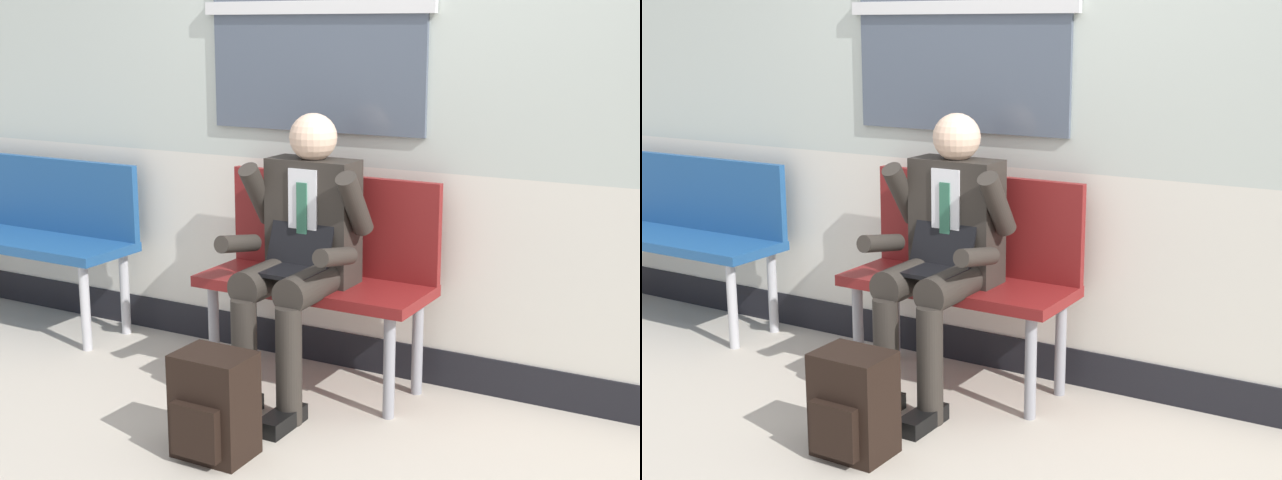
# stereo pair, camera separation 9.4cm
# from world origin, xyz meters

# --- Properties ---
(ground_plane) EXTENTS (18.00, 18.00, 0.00)m
(ground_plane) POSITION_xyz_m (0.00, 0.00, 0.00)
(ground_plane) COLOR #B2A899
(station_wall) EXTENTS (6.93, 0.17, 3.10)m
(station_wall) POSITION_xyz_m (-0.00, 0.75, 1.54)
(station_wall) COLOR beige
(station_wall) RESTS_ON ground
(bench_with_person) EXTENTS (1.06, 0.42, 0.96)m
(bench_with_person) POSITION_xyz_m (-0.29, 0.48, 0.56)
(bench_with_person) COLOR maroon
(bench_with_person) RESTS_ON ground
(bench_empty) EXTENTS (1.33, 0.42, 0.92)m
(bench_empty) POSITION_xyz_m (-2.12, 0.47, 0.55)
(bench_empty) COLOR navy
(bench_empty) RESTS_ON ground
(person_seated) EXTENTS (0.57, 0.70, 1.26)m
(person_seated) POSITION_xyz_m (-0.29, 0.27, 0.67)
(person_seated) COLOR #2D2823
(person_seated) RESTS_ON ground
(backpack) EXTENTS (0.29, 0.25, 0.41)m
(backpack) POSITION_xyz_m (-0.28, -0.39, 0.20)
(backpack) COLOR black
(backpack) RESTS_ON ground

